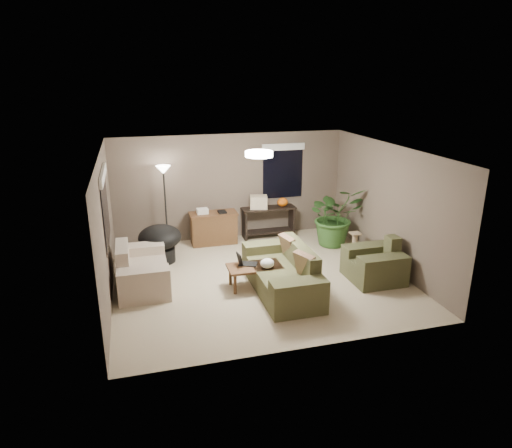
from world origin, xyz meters
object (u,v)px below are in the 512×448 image
object	(u,v)px
coffee_table	(255,269)
papasan_chair	(160,241)
floor_lamp	(164,180)
main_sofa	(283,275)
armchair	(375,265)
houseplant	(334,222)
console_table	(268,220)
loveseat	(141,271)
desk	(214,228)
cat_scratching_post	(354,245)

from	to	relation	value
coffee_table	papasan_chair	size ratio (longest dim) A/B	0.86
papasan_chair	floor_lamp	distance (m)	1.38
main_sofa	papasan_chair	bearing A→B (deg)	136.74
armchair	papasan_chair	xyz separation A→B (m)	(-3.92, 2.00, 0.17)
main_sofa	houseplant	distance (m)	2.71
main_sofa	houseplant	bearing A→B (deg)	45.67
armchair	console_table	bearing A→B (deg)	114.01
papasan_chair	console_table	bearing A→B (deg)	18.19
armchair	floor_lamp	world-z (taller)	floor_lamp
loveseat	console_table	size ratio (longest dim) A/B	1.23
loveseat	desk	size ratio (longest dim) A/B	1.45
armchair	houseplant	bearing A→B (deg)	88.71
armchair	floor_lamp	xyz separation A→B (m)	(-3.72, 2.76, 1.30)
coffee_table	papasan_chair	world-z (taller)	papasan_chair
coffee_table	cat_scratching_post	bearing A→B (deg)	21.08
coffee_table	console_table	xyz separation A→B (m)	(1.04, 2.56, 0.08)
main_sofa	papasan_chair	size ratio (longest dim) A/B	1.89
coffee_table	cat_scratching_post	size ratio (longest dim) A/B	2.00
main_sofa	loveseat	size ratio (longest dim) A/B	1.38
console_table	papasan_chair	size ratio (longest dim) A/B	1.12
console_table	papasan_chair	distance (m)	2.79
desk	console_table	xyz separation A→B (m)	(1.36, 0.08, 0.06)
cat_scratching_post	papasan_chair	bearing A→B (deg)	170.33
armchair	houseplant	world-z (taller)	houseplant
coffee_table	floor_lamp	world-z (taller)	floor_lamp
papasan_chair	coffee_table	bearing A→B (deg)	-46.57
desk	armchair	bearing A→B (deg)	-46.51
main_sofa	papasan_chair	xyz separation A→B (m)	(-2.08, 1.96, 0.17)
loveseat	armchair	xyz separation A→B (m)	(4.36, -0.89, 0.00)
loveseat	houseplant	xyz separation A→B (m)	(4.41, 1.09, 0.25)
loveseat	cat_scratching_post	bearing A→B (deg)	5.05
houseplant	loveseat	bearing A→B (deg)	-166.10
coffee_table	desk	world-z (taller)	desk
loveseat	console_table	bearing A→B (deg)	32.74
houseplant	cat_scratching_post	world-z (taller)	houseplant
main_sofa	floor_lamp	world-z (taller)	floor_lamp
console_table	desk	bearing A→B (deg)	-176.49
loveseat	houseplant	world-z (taller)	houseplant
main_sofa	floor_lamp	xyz separation A→B (m)	(-1.87, 2.72, 1.30)
loveseat	floor_lamp	world-z (taller)	floor_lamp
coffee_table	desk	xyz separation A→B (m)	(-0.32, 2.48, 0.02)
coffee_table	houseplant	xyz separation A→B (m)	(2.37, 1.67, 0.19)
main_sofa	papasan_chair	distance (m)	2.86
main_sofa	loveseat	xyz separation A→B (m)	(-2.52, 0.84, 0.00)
cat_scratching_post	main_sofa	bearing A→B (deg)	-148.96
desk	console_table	bearing A→B (deg)	3.51
armchair	papasan_chair	world-z (taller)	armchair
console_table	floor_lamp	world-z (taller)	floor_lamp
coffee_table	floor_lamp	bearing A→B (deg)	119.61
coffee_table	floor_lamp	distance (m)	3.08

